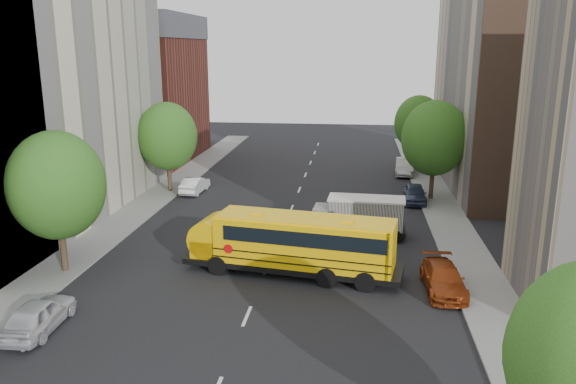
% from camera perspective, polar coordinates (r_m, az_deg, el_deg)
% --- Properties ---
extents(ground, '(120.00, 120.00, 0.00)m').
position_cam_1_polar(ground, '(33.92, -1.60, -6.40)').
color(ground, black).
rests_on(ground, ground).
extents(sidewalk_left, '(3.00, 80.00, 0.12)m').
position_cam_1_polar(sidewalk_left, '(41.58, -16.44, -2.94)').
color(sidewalk_left, slate).
rests_on(sidewalk_left, ground).
extents(sidewalk_right, '(3.00, 80.00, 0.12)m').
position_cam_1_polar(sidewalk_right, '(38.86, 16.61, -4.17)').
color(sidewalk_right, slate).
rests_on(sidewalk_right, ground).
extents(lane_markings, '(0.15, 64.00, 0.01)m').
position_cam_1_polar(lane_markings, '(43.33, 0.35, -1.71)').
color(lane_markings, silver).
rests_on(lane_markings, ground).
extents(building_left_cream, '(10.00, 26.00, 20.00)m').
position_cam_1_polar(building_left_cream, '(43.77, -24.84, 10.44)').
color(building_left_cream, beige).
rests_on(building_left_cream, ground).
extents(building_left_redbrick, '(10.00, 15.00, 13.00)m').
position_cam_1_polar(building_left_redbrick, '(63.79, -14.18, 9.02)').
color(building_left_redbrick, maroon).
rests_on(building_left_redbrick, ground).
extents(building_right_far, '(10.00, 22.00, 18.00)m').
position_cam_1_polar(building_right_far, '(53.10, 21.71, 10.15)').
color(building_right_far, '#C3B097').
rests_on(building_right_far, ground).
extents(building_right_sidewall, '(10.10, 0.30, 18.00)m').
position_cam_1_polar(building_right_sidewall, '(42.56, 25.37, 8.95)').
color(building_right_sidewall, brown).
rests_on(building_right_sidewall, ground).
extents(street_tree_1, '(5.12, 5.12, 7.90)m').
position_cam_1_polar(street_tree_1, '(32.35, -22.44, 0.62)').
color(street_tree_1, '#38281C').
rests_on(street_tree_1, ground).
extents(street_tree_2, '(4.99, 4.99, 7.71)m').
position_cam_1_polar(street_tree_2, '(48.54, -12.16, 5.56)').
color(street_tree_2, '#38281C').
rests_on(street_tree_2, ground).
extents(street_tree_4, '(5.25, 5.25, 8.10)m').
position_cam_1_polar(street_tree_4, '(46.29, 14.66, 5.30)').
color(street_tree_4, '#38281C').
rests_on(street_tree_4, ground).
extents(street_tree_5, '(4.86, 4.86, 7.51)m').
position_cam_1_polar(street_tree_5, '(58.14, 13.13, 6.81)').
color(street_tree_5, '#38281C').
rests_on(street_tree_5, ground).
extents(school_bus, '(12.23, 4.55, 3.37)m').
position_cam_1_polar(school_bus, '(30.59, 0.24, -5.01)').
color(school_bus, black).
rests_on(school_bus, ground).
extents(safari_truck, '(6.29, 2.63, 2.64)m').
position_cam_1_polar(safari_truck, '(37.05, 7.25, -2.41)').
color(safari_truck, black).
rests_on(safari_truck, ground).
extents(parked_car_0, '(1.87, 4.38, 1.48)m').
position_cam_1_polar(parked_car_0, '(27.40, -24.01, -11.33)').
color(parked_car_0, silver).
rests_on(parked_car_0, ground).
extents(parked_car_1, '(1.67, 4.23, 1.37)m').
position_cam_1_polar(parked_car_1, '(48.65, -9.46, 0.73)').
color(parked_car_1, white).
rests_on(parked_car_1, ground).
extents(parked_car_3, '(2.09, 4.75, 1.36)m').
position_cam_1_polar(parked_car_3, '(29.94, 15.51, -8.47)').
color(parked_car_3, maroon).
rests_on(parked_car_3, ground).
extents(parked_car_4, '(1.86, 4.34, 1.46)m').
position_cam_1_polar(parked_car_4, '(46.05, 12.75, -0.16)').
color(parked_car_4, '#353F5D').
rests_on(parked_car_4, ground).
extents(parked_car_5, '(2.10, 4.92, 1.58)m').
position_cam_1_polar(parked_car_5, '(55.98, 11.76, 2.53)').
color(parked_car_5, '#A2A29C').
rests_on(parked_car_5, ground).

